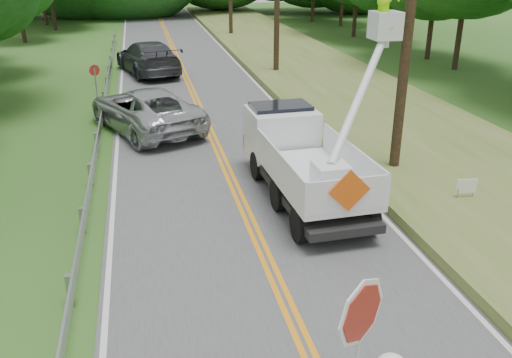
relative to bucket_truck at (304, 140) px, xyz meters
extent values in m
cube|color=#4B4B4D|center=(-1.96, 5.34, -1.42)|extent=(7.20, 96.00, 0.02)
cube|color=orange|center=(-2.06, 5.34, -1.41)|extent=(0.12, 96.00, 0.00)
cube|color=orange|center=(-1.86, 5.34, -1.41)|extent=(0.12, 96.00, 0.00)
cube|color=silver|center=(-5.41, 5.34, -1.41)|extent=(0.12, 96.00, 0.00)
cube|color=silver|center=(1.49, 5.34, -1.41)|extent=(0.12, 96.00, 0.00)
cube|color=#95999C|center=(-6.06, -4.66, -1.08)|extent=(0.12, 0.14, 0.70)
cube|color=#95999C|center=(-6.06, -1.66, -1.08)|extent=(0.12, 0.14, 0.70)
cube|color=#95999C|center=(-6.06, 1.34, -1.08)|extent=(0.12, 0.14, 0.70)
cube|color=#95999C|center=(-6.06, 4.34, -1.08)|extent=(0.12, 0.14, 0.70)
cube|color=#95999C|center=(-6.06, 7.34, -1.08)|extent=(0.12, 0.14, 0.70)
cube|color=#95999C|center=(-6.06, 10.34, -1.08)|extent=(0.12, 0.14, 0.70)
cube|color=#95999C|center=(-6.06, 13.34, -1.08)|extent=(0.12, 0.14, 0.70)
cube|color=#95999C|center=(-6.06, 16.34, -1.08)|extent=(0.12, 0.14, 0.70)
cube|color=#95999C|center=(-6.06, 19.34, -1.08)|extent=(0.12, 0.14, 0.70)
cube|color=#95999C|center=(-6.06, 22.34, -1.08)|extent=(0.12, 0.14, 0.70)
cube|color=#95999C|center=(-6.06, 25.34, -1.08)|extent=(0.12, 0.14, 0.70)
cube|color=#95999C|center=(-6.06, 28.34, -1.08)|extent=(0.12, 0.14, 0.70)
cube|color=#95999C|center=(-5.96, 6.34, -0.83)|extent=(0.05, 48.00, 0.34)
cylinder|color=black|center=(3.04, 0.34, 3.57)|extent=(0.30, 0.30, 10.00)
cube|color=#516926|center=(5.14, 5.34, -1.28)|extent=(7.00, 96.00, 0.30)
cylinder|color=#332319|center=(-12.78, 30.80, -0.16)|extent=(0.32, 0.32, 2.54)
cylinder|color=#332319|center=(-11.35, 37.50, 0.41)|extent=(0.32, 0.32, 3.68)
cylinder|color=#332319|center=(-12.65, 41.63, 0.78)|extent=(0.32, 0.32, 4.42)
cylinder|color=#332319|center=(13.66, 14.65, 0.61)|extent=(0.32, 0.32, 4.08)
cylinder|color=#332319|center=(13.73, 18.04, 0.29)|extent=(0.32, 0.32, 3.43)
cylinder|color=#332319|center=(13.54, 24.91, 0.09)|extent=(0.32, 0.32, 3.05)
cylinder|color=#332319|center=(12.78, 28.35, 0.36)|extent=(0.32, 0.32, 3.58)
cylinder|color=#332319|center=(14.19, 35.16, 0.62)|extent=(0.32, 0.32, 4.11)
cylinder|color=#332319|center=(12.66, 39.05, 0.11)|extent=(0.32, 0.32, 3.08)
cylinder|color=maroon|center=(-2.32, -9.66, 1.46)|extent=(0.68, 0.47, 0.80)
cylinder|color=black|center=(-1.00, -3.17, -0.99)|extent=(0.30, 0.86, 0.85)
cylinder|color=black|center=(0.76, -3.09, -0.99)|extent=(0.30, 0.86, 0.85)
cylinder|color=black|center=(-1.08, -1.41, -0.99)|extent=(0.30, 0.86, 0.85)
cylinder|color=black|center=(0.69, -1.33, -0.99)|extent=(0.30, 0.86, 0.85)
cylinder|color=black|center=(-1.17, 0.80, -0.99)|extent=(0.30, 0.86, 0.85)
cylinder|color=black|center=(0.59, 0.87, -0.99)|extent=(0.30, 0.86, 0.85)
cube|color=black|center=(-0.21, -1.10, -0.93)|extent=(2.09, 5.72, 0.22)
cube|color=white|center=(-0.18, -1.72, -0.49)|extent=(2.20, 4.14, 0.19)
cube|color=white|center=(-1.18, -1.76, -0.04)|extent=(0.22, 4.06, 0.79)
cube|color=white|center=(0.82, -1.68, -0.04)|extent=(0.22, 4.06, 0.79)
cube|color=white|center=(-0.09, -3.73, -0.04)|extent=(2.03, 0.14, 0.79)
cube|color=white|center=(-0.31, 1.28, -0.22)|extent=(2.05, 1.76, 1.59)
cube|color=black|center=(-0.31, 1.45, 0.35)|extent=(1.81, 1.22, 0.66)
cube|color=white|center=(-0.14, -2.69, -0.04)|extent=(0.83, 0.83, 0.71)
cube|color=white|center=(2.34, 0.34, 3.07)|extent=(0.75, 0.75, 0.75)
cube|color=#E65711|center=(-0.09, -3.79, 0.09)|extent=(1.00, 0.08, 1.00)
imported|color=#B2B6B9|center=(-4.31, 6.47, -0.59)|extent=(4.75, 6.47, 1.64)
imported|color=#393B42|center=(-3.90, 17.19, -0.52)|extent=(3.92, 6.56, 1.78)
cylinder|color=#95999C|center=(-6.19, 8.66, -0.40)|extent=(0.06, 0.06, 2.07)
cylinder|color=maroon|center=(-6.19, 8.66, 0.54)|extent=(0.42, 0.26, 0.47)
cube|color=white|center=(3.87, -2.25, -0.81)|extent=(0.56, 0.10, 0.39)
cylinder|color=#95999C|center=(3.64, -2.25, -1.15)|extent=(0.02, 0.02, 0.56)
cylinder|color=#95999C|center=(4.09, -2.25, -1.15)|extent=(0.02, 0.02, 0.56)
camera|label=1|loc=(-4.39, -14.03, 4.95)|focal=38.08mm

